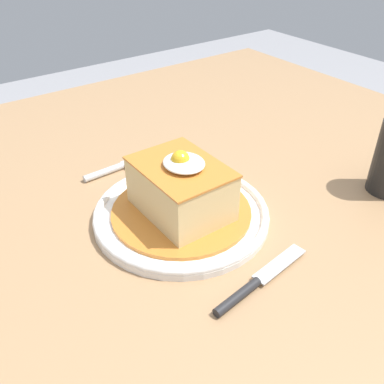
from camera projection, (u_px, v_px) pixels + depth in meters
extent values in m
cube|color=#A87F56|center=(294.00, 210.00, 0.70)|extent=(1.37, 1.04, 0.04)
cylinder|color=#A87F56|center=(239.00, 167.00, 1.52)|extent=(0.07, 0.07, 0.70)
cylinder|color=white|center=(181.00, 215.00, 0.65)|extent=(0.26, 0.26, 0.01)
torus|color=white|center=(181.00, 211.00, 0.64)|extent=(0.26, 0.26, 0.01)
cylinder|color=orange|center=(181.00, 211.00, 0.64)|extent=(0.21, 0.21, 0.01)
cube|color=#E5C684|center=(181.00, 189.00, 0.62)|extent=(0.14, 0.10, 0.07)
cube|color=orange|center=(180.00, 167.00, 0.60)|extent=(0.14, 0.11, 0.00)
ellipsoid|color=white|center=(184.00, 163.00, 0.59)|extent=(0.06, 0.06, 0.01)
sphere|color=yellow|center=(180.00, 160.00, 0.59)|extent=(0.03, 0.03, 0.03)
cylinder|color=silver|center=(104.00, 172.00, 0.75)|extent=(0.01, 0.08, 0.01)
cube|color=silver|center=(135.00, 161.00, 0.78)|extent=(0.02, 0.05, 0.00)
cylinder|color=silver|center=(149.00, 158.00, 0.79)|extent=(0.00, 0.03, 0.00)
cylinder|color=silver|center=(146.00, 157.00, 0.79)|extent=(0.00, 0.03, 0.00)
cylinder|color=silver|center=(144.00, 155.00, 0.80)|extent=(0.00, 0.03, 0.00)
cylinder|color=#262628|center=(238.00, 297.00, 0.51)|extent=(0.02, 0.08, 0.01)
cube|color=silver|center=(280.00, 264.00, 0.56)|extent=(0.03, 0.09, 0.00)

